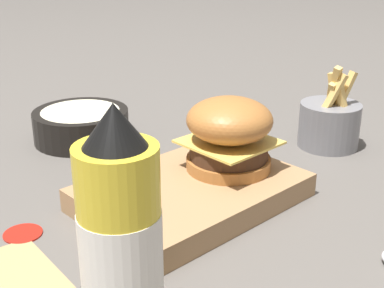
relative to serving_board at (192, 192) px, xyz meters
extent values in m
plane|color=#5B5651|center=(-0.01, -0.08, -0.01)|extent=(6.00, 6.00, 0.00)
cube|color=#A37A51|center=(0.00, 0.00, 0.00)|extent=(0.26, 0.19, 0.03)
cylinder|color=#AD6B33|center=(-0.06, 0.00, 0.02)|extent=(0.11, 0.11, 0.02)
cylinder|color=#422819|center=(-0.06, 0.00, 0.04)|extent=(0.10, 0.10, 0.02)
cube|color=#EAC656|center=(-0.06, 0.00, 0.05)|extent=(0.10, 0.10, 0.00)
ellipsoid|color=#AD6B33|center=(-0.06, 0.00, 0.08)|extent=(0.11, 0.11, 0.06)
cylinder|color=yellow|center=(0.21, 0.14, 0.07)|extent=(0.06, 0.06, 0.17)
cylinder|color=white|center=(0.21, 0.14, 0.07)|extent=(0.07, 0.07, 0.07)
cone|color=black|center=(0.21, 0.14, 0.18)|extent=(0.05, 0.05, 0.03)
cylinder|color=slate|center=(-0.29, 0.01, 0.02)|extent=(0.09, 0.09, 0.07)
cube|color=#E5B760|center=(-0.30, 0.02, 0.07)|extent=(0.04, 0.02, 0.08)
cube|color=#E5B760|center=(-0.29, 0.01, 0.07)|extent=(0.03, 0.03, 0.09)
cube|color=#E5B760|center=(-0.29, 0.02, 0.07)|extent=(0.02, 0.03, 0.08)
cube|color=#E5B760|center=(-0.29, 0.01, 0.06)|extent=(0.03, 0.02, 0.07)
cube|color=#E5B760|center=(-0.31, 0.00, 0.06)|extent=(0.02, 0.02, 0.07)
cube|color=#E5B760|center=(-0.28, 0.01, 0.07)|extent=(0.04, 0.03, 0.08)
cylinder|color=black|center=(-0.02, -0.28, 0.01)|extent=(0.15, 0.15, 0.05)
cylinder|color=beige|center=(-0.02, -0.28, 0.03)|extent=(0.13, 0.13, 0.01)
cylinder|color=#B21E14|center=(0.19, -0.07, -0.01)|extent=(0.04, 0.04, 0.00)
camera|label=1|loc=(0.41, 0.44, 0.30)|focal=50.00mm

